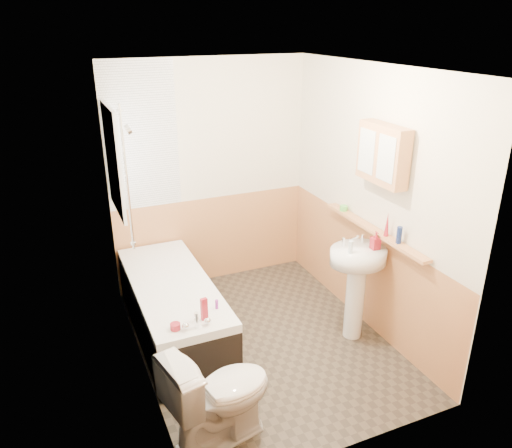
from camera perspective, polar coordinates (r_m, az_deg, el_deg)
The scene contains 26 objects.
floor at distance 4.88m, azimuth 0.72°, elevation -13.22°, with size 2.80×2.80×0.00m, color #312A22.
ceiling at distance 3.98m, azimuth 0.90°, elevation 17.48°, with size 2.80×2.80×0.00m, color white.
wall_back at distance 5.52m, azimuth -5.23°, elevation 5.54°, with size 2.20×0.02×2.50m, color beige.
wall_front at distance 3.17m, azimuth 11.38°, elevation -8.21°, with size 2.20×0.02×2.50m, color beige.
wall_left at distance 3.99m, azimuth -13.93°, elevation -1.84°, with size 0.02×2.80×2.50m, color beige.
wall_right at distance 4.81m, azimuth 12.97°, elevation 2.48°, with size 0.02×2.80×2.50m, color beige.
wainscot_right at distance 5.09m, azimuth 12.05°, elevation -5.51°, with size 0.01×2.80×1.00m, color tan.
wainscot_front at distance 3.62m, azimuth 10.24°, elevation -18.33°, with size 2.20×0.01×1.00m, color tan.
wainscot_back at distance 5.76m, azimuth -4.90°, elevation -1.67°, with size 2.20×0.01×1.00m, color tan.
tile_cladding_left at distance 3.99m, azimuth -13.62°, elevation -1.79°, with size 0.01×2.80×2.50m, color white.
tile_return_back at distance 5.20m, azimuth -13.04°, elevation 9.71°, with size 0.75×0.01×1.50m, color white.
window at distance 4.75m, azimuth -15.91°, elevation 7.02°, with size 0.03×0.79×0.99m.
bathtub at distance 4.89m, azimuth -9.44°, elevation -9.36°, with size 0.70×1.81×0.71m.
shower_riser at distance 4.20m, azimuth -14.52°, elevation 6.21°, with size 0.11×0.08×1.24m.
toilet at distance 3.72m, azimuth -4.19°, elevation -18.93°, with size 0.44×0.79×0.78m, color white.
sink at distance 4.71m, azimuth 11.45°, elevation -5.70°, with size 0.54×0.44×1.04m.
pine_shelf at distance 4.72m, azimuth 13.25°, elevation -0.64°, with size 0.10×1.46×0.03m, color tan.
medicine_cabinet at distance 4.42m, azimuth 14.28°, elevation 7.75°, with size 0.14×0.56×0.51m.
foam_can at distance 4.43m, azimuth 16.04°, elevation -1.22°, with size 0.05×0.05×0.15m, color navy.
green_bottle at distance 4.53m, azimuth 14.76°, elevation -0.04°, with size 0.04×0.04×0.22m, color maroon.
black_jar at distance 5.08m, azimuth 9.99°, elevation 1.81°, with size 0.08×0.08×0.05m, color #59C647.
soap_bottle at distance 4.60m, azimuth 13.47°, elevation -2.35°, with size 0.08×0.17×0.08m, color maroon.
clear_bottle at distance 4.47m, azimuth 10.78°, elevation -2.60°, with size 0.04×0.04×0.11m, color silver.
blue_gel at distance 4.12m, azimuth -5.95°, elevation -9.65°, with size 0.05×0.03×0.19m, color maroon.
cream_jar at distance 4.07m, azimuth -9.20°, elevation -11.49°, with size 0.08×0.08×0.05m, color maroon.
orange_bottle at distance 4.28m, azimuth -4.51°, elevation -9.14°, with size 0.03×0.03×0.08m, color purple.
Camera 1 is at (-1.63, -3.62, 2.84)m, focal length 35.00 mm.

